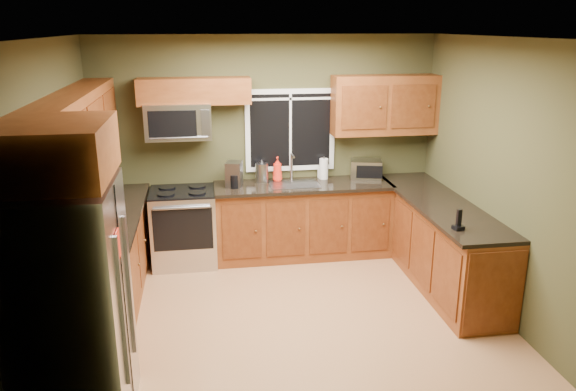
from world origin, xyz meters
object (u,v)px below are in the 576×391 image
object	(u,v)px
refrigerator	(72,309)
coffee_maker	(234,175)
soap_bottle_a	(277,169)
toaster_oven	(366,169)
kettle	(262,172)
soap_bottle_c	(260,174)
cordless_phone	(458,224)
range	(184,227)
microwave	(178,121)
soap_bottle_b	(323,170)
paper_towel_roll	(324,169)

from	to	relation	value
refrigerator	coffee_maker	xyz separation A→B (m)	(1.31, 2.80, 0.18)
soap_bottle_a	toaster_oven	bearing A→B (deg)	-2.30
kettle	soap_bottle_c	size ratio (longest dim) A/B	1.68
cordless_phone	range	bearing A→B (deg)	145.91
microwave	cordless_phone	bearing A→B (deg)	-36.07
soap_bottle_a	soap_bottle_c	bearing A→B (deg)	169.65
kettle	cordless_phone	world-z (taller)	kettle
range	soap_bottle_c	bearing A→B (deg)	13.49
soap_bottle_b	microwave	bearing A→B (deg)	-176.92
soap_bottle_b	cordless_phone	world-z (taller)	soap_bottle_b
toaster_oven	coffee_maker	size ratio (longest dim) A/B	1.45
cordless_phone	kettle	bearing A→B (deg)	130.23
range	microwave	world-z (taller)	microwave
microwave	soap_bottle_a	distance (m)	1.33
refrigerator	soap_bottle_a	world-z (taller)	refrigerator
paper_towel_roll	soap_bottle_c	world-z (taller)	paper_towel_roll
refrigerator	kettle	distance (m)	3.39
paper_towel_roll	cordless_phone	distance (m)	2.18
refrigerator	range	distance (m)	2.89
coffee_maker	cordless_phone	size ratio (longest dim) A/B	1.49
range	toaster_oven	xyz separation A→B (m)	(2.29, 0.15, 0.59)
paper_towel_roll	soap_bottle_b	bearing A→B (deg)	118.37
range	coffee_maker	world-z (taller)	coffee_maker
toaster_oven	paper_towel_roll	bearing A→B (deg)	173.23
soap_bottle_b	toaster_oven	bearing A→B (deg)	-8.71
coffee_maker	paper_towel_roll	world-z (taller)	coffee_maker
paper_towel_roll	toaster_oven	bearing A→B (deg)	-6.77
toaster_oven	soap_bottle_c	xyz separation A→B (m)	(-1.33, 0.08, -0.03)
range	kettle	bearing A→B (deg)	10.49
refrigerator	coffee_maker	bearing A→B (deg)	64.87
refrigerator	soap_bottle_c	size ratio (longest dim) A/B	10.55
paper_towel_roll	coffee_maker	bearing A→B (deg)	-171.00
microwave	soap_bottle_a	bearing A→B (deg)	2.74
microwave	kettle	world-z (taller)	microwave
microwave	paper_towel_roll	bearing A→B (deg)	2.42
microwave	cordless_phone	distance (m)	3.34
coffee_maker	soap_bottle_b	xyz separation A→B (m)	(1.13, 0.20, -0.04)
soap_bottle_c	refrigerator	bearing A→B (deg)	-118.81
soap_bottle_c	kettle	bearing A→B (deg)	-75.04
refrigerator	microwave	distance (m)	3.10
range	coffee_maker	bearing A→B (deg)	2.79
microwave	soap_bottle_b	distance (m)	1.88
soap_bottle_a	soap_bottle_b	bearing A→B (deg)	3.77
refrigerator	coffee_maker	world-z (taller)	refrigerator
toaster_oven	range	bearing A→B (deg)	-176.33
refrigerator	toaster_oven	world-z (taller)	refrigerator
soap_bottle_a	range	bearing A→B (deg)	-170.67
soap_bottle_b	soap_bottle_c	size ratio (longest dim) A/B	1.20
soap_bottle_a	soap_bottle_c	distance (m)	0.22
refrigerator	range	world-z (taller)	refrigerator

